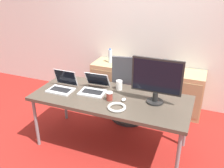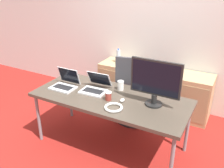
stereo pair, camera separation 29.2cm
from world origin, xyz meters
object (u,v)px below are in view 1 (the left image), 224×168
at_px(water_bottle, 110,56).
at_px(coffee_cup_white, 119,85).
at_px(cabinet_left, 110,81).
at_px(laptop_left, 94,88).
at_px(mouse, 124,100).
at_px(laptop_right, 62,86).
at_px(cabinet_right, 185,94).
at_px(office_chair, 129,97).
at_px(cable_coil, 117,107).
at_px(monitor, 157,79).
at_px(coffee_cup_brown, 109,96).

distance_m(water_bottle, coffee_cup_white, 1.07).
relative_size(cabinet_left, laptop_left, 2.00).
xyz_separation_m(mouse, coffee_cup_white, (-0.16, 0.27, 0.04)).
bearing_deg(coffee_cup_white, laptop_right, -157.74).
xyz_separation_m(cabinet_right, laptop_left, (-1.00, -1.10, 0.41)).
bearing_deg(cabinet_right, office_chair, -145.67).
distance_m(office_chair, laptop_right, 1.03).
relative_size(laptop_left, cable_coil, 1.67).
relative_size(mouse, coffee_cup_white, 0.60).
relative_size(cabinet_left, coffee_cup_white, 5.80).
distance_m(mouse, cable_coil, 0.19).
relative_size(office_chair, laptop_right, 3.41).
height_order(cabinet_right, monitor, monitor).
relative_size(laptop_left, monitor, 0.61).
relative_size(office_chair, laptop_left, 3.10).
xyz_separation_m(cabinet_right, laptop_right, (-1.40, -1.20, 0.41)).
relative_size(cabinet_right, water_bottle, 2.90).
distance_m(monitor, coffee_cup_white, 0.57).
relative_size(laptop_left, laptop_right, 1.10).
bearing_deg(laptop_right, cabinet_left, 82.93).
height_order(office_chair, mouse, office_chair).
bearing_deg(mouse, monitor, 16.29).
bearing_deg(laptop_left, cabinet_right, 47.69).
bearing_deg(cabinet_left, mouse, -61.00).
bearing_deg(laptop_left, coffee_cup_brown, -28.01).
distance_m(laptop_left, laptop_right, 0.40).
distance_m(office_chair, cable_coil, 0.96).
bearing_deg(laptop_right, mouse, 0.25).
relative_size(office_chair, water_bottle, 4.48).
height_order(mouse, coffee_cup_white, coffee_cup_white).
xyz_separation_m(water_bottle, coffee_cup_brown, (0.51, -1.25, -0.04)).
bearing_deg(office_chair, laptop_left, -114.09).
height_order(monitor, cable_coil, monitor).
distance_m(laptop_right, coffee_cup_brown, 0.66).
relative_size(cabinet_right, monitor, 1.22).
relative_size(coffee_cup_white, cable_coil, 0.58).
xyz_separation_m(cabinet_left, coffee_cup_brown, (0.51, -1.24, 0.41)).
distance_m(office_chair, cabinet_left, 0.72).
height_order(cabinet_right, water_bottle, water_bottle).
distance_m(monitor, mouse, 0.44).
height_order(laptop_left, cable_coil, laptop_left).
xyz_separation_m(laptop_right, mouse, (0.81, 0.00, -0.03)).
bearing_deg(monitor, cabinet_left, 132.40).
xyz_separation_m(water_bottle, laptop_right, (-0.15, -1.21, -0.04)).
xyz_separation_m(office_chair, cable_coil, (0.14, -0.89, 0.33)).
distance_m(cabinet_left, monitor, 1.62).
xyz_separation_m(water_bottle, monitor, (1.00, -1.10, 0.19)).
distance_m(cabinet_left, laptop_right, 1.28).
relative_size(coffee_cup_brown, cable_coil, 0.49).
distance_m(cabinet_right, laptop_right, 1.89).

